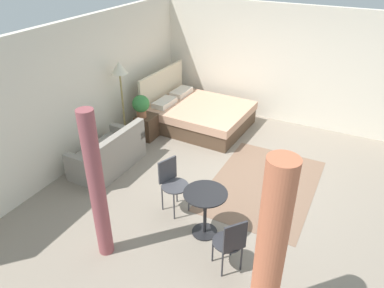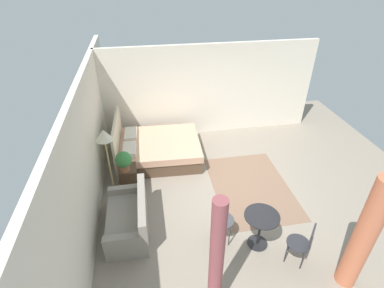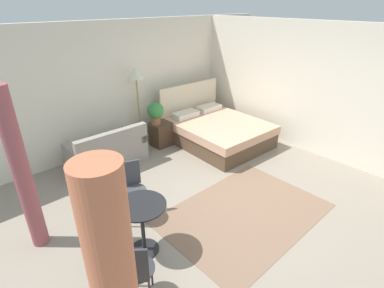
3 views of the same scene
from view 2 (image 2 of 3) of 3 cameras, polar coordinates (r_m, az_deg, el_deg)
name	(u,v)px [view 2 (image 2 of 3)]	position (r m, az deg, el deg)	size (l,w,h in m)	color
ground_plane	(234,189)	(7.11, 8.04, -8.64)	(8.58, 9.18, 0.02)	gray
wall_back	(87,155)	(6.15, -19.61, -2.09)	(8.58, 0.12, 2.67)	silver
wall_right	(209,90)	(8.70, 3.38, 10.27)	(0.12, 6.18, 2.67)	silver
area_rug	(251,187)	(7.23, 11.25, -8.10)	(2.52, 1.76, 0.01)	#7F604C
bed	(157,149)	(7.92, -6.83, -0.95)	(1.83, 2.20, 1.20)	brown
couch	(130,219)	(6.11, -11.93, -13.98)	(1.46, 0.79, 0.81)	gray
nightstand	(129,177)	(7.12, -12.12, -6.21)	(0.45, 0.39, 0.53)	#473323
potted_plant	(124,161)	(6.72, -13.04, -3.13)	(0.36, 0.36, 0.49)	#935B3D
floor_lamp	(105,140)	(6.16, -16.49, 0.72)	(0.34, 0.34, 1.77)	#99844C
balcony_table	(261,225)	(5.71, 13.08, -14.90)	(0.64, 0.64, 0.74)	black
cafe_chair_near_window	(304,242)	(5.66, 20.84, -17.21)	(0.57, 0.57, 0.87)	#2D2D33
cafe_chair_near_couch	(218,217)	(5.67, 5.11, -13.81)	(0.56, 0.56, 0.89)	#3F3F44
curtain_left	(364,236)	(5.31, 30.31, -15.06)	(0.32, 0.32, 2.20)	#D1704C
curtain_right	(217,259)	(4.41, 4.76, -21.16)	(0.21, 0.21, 2.20)	#994C51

